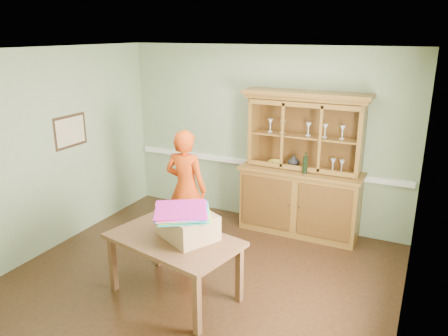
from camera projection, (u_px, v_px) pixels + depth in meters
The scene contains 14 objects.
floor at pixel (203, 277), 5.36m from camera, with size 4.50×4.50×0.00m, color #412414.
ceiling at pixel (199, 50), 4.55m from camera, with size 4.50×4.50×0.00m, color white.
wall_back at pixel (264, 136), 6.67m from camera, with size 4.50×4.50×0.00m, color #8BA178.
wall_left at pixel (55, 150), 5.89m from camera, with size 4.00×4.00×0.00m, color #8BA178.
wall_right at pixel (415, 205), 4.02m from camera, with size 4.00×4.00×0.00m, color #8BA178.
wall_front at pixel (71, 248), 3.24m from camera, with size 4.50×4.50×0.00m, color #8BA178.
chair_rail at pixel (262, 165), 6.79m from camera, with size 4.41×0.05×0.08m, color white.
framed_map at pixel (71, 131), 6.08m from camera, with size 0.03×0.60×0.46m.
window_panel at pixel (413, 201), 3.73m from camera, with size 0.03×0.96×1.36m.
china_hutch at pixel (301, 185), 6.37m from camera, with size 1.78×0.59×2.09m.
dining_table at pixel (174, 245), 4.81m from camera, with size 1.58×1.14×0.72m.
cardboard_box at pixel (187, 225), 4.77m from camera, with size 0.60×0.48×0.28m, color #A77E56.
kite_stack at pixel (182, 212), 4.69m from camera, with size 0.74×0.74×0.06m.
person at pixel (186, 188), 5.97m from camera, with size 0.60×0.39×1.65m, color #DA420D.
Camera 1 is at (2.29, -4.13, 2.89)m, focal length 35.00 mm.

